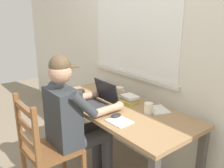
{
  "coord_description": "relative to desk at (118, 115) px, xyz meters",
  "views": [
    {
      "loc": [
        1.63,
        -1.37,
        1.59
      ],
      "look_at": [
        -0.03,
        -0.05,
        0.94
      ],
      "focal_mm": 39.1,
      "sensor_mm": 36.0,
      "label": 1
    }
  ],
  "objects": [
    {
      "name": "back_wall",
      "position": [
        -0.0,
        0.42,
        0.67
      ],
      "size": [
        6.0,
        0.08,
        2.6
      ],
      "color": "silver",
      "rests_on": "ground"
    },
    {
      "name": "desk",
      "position": [
        0.0,
        0.0,
        0.0
      ],
      "size": [
        1.55,
        0.68,
        0.72
      ],
      "color": "#9E7A51",
      "rests_on": "ground"
    },
    {
      "name": "seated_person",
      "position": [
        -0.1,
        -0.42,
        0.06
      ],
      "size": [
        0.5,
        0.6,
        1.26
      ],
      "color": "#33383D",
      "rests_on": "ground"
    },
    {
      "name": "wooden_chair",
      "position": [
        -0.1,
        -0.7,
        -0.16
      ],
      "size": [
        0.42,
        0.42,
        0.95
      ],
      "color": "brown",
      "rests_on": "ground"
    },
    {
      "name": "laptop",
      "position": [
        -0.11,
        -0.13,
        0.15
      ],
      "size": [
        0.33,
        0.28,
        0.23
      ],
      "color": "#232328",
      "rests_on": "desk"
    },
    {
      "name": "computer_mouse",
      "position": [
        0.18,
        -0.18,
        0.11
      ],
      "size": [
        0.06,
        0.1,
        0.03
      ],
      "primitive_type": "ellipsoid",
      "color": "#232328",
      "rests_on": "desk"
    },
    {
      "name": "coffee_mug_white",
      "position": [
        -0.2,
        0.19,
        0.14
      ],
      "size": [
        0.12,
        0.08,
        0.1
      ],
      "color": "beige",
      "rests_on": "desk"
    },
    {
      "name": "coffee_mug_dark",
      "position": [
        -0.4,
        -0.16,
        0.14
      ],
      "size": [
        0.12,
        0.08,
        0.09
      ],
      "color": "#38281E",
      "rests_on": "desk"
    },
    {
      "name": "coffee_mug_spare",
      "position": [
        0.3,
        0.1,
        0.14
      ],
      "size": [
        0.12,
        0.08,
        0.1
      ],
      "color": "silver",
      "rests_on": "desk"
    },
    {
      "name": "book_stack_main",
      "position": [
        -0.01,
        0.14,
        0.13
      ],
      "size": [
        0.2,
        0.16,
        0.07
      ],
      "color": "gold",
      "rests_on": "desk"
    },
    {
      "name": "paper_pile_near_laptop",
      "position": [
        0.26,
        -0.21,
        0.1
      ],
      "size": [
        0.2,
        0.17,
        0.01
      ],
      "primitive_type": "cube",
      "rotation": [
        0.0,
        0.0,
        0.04
      ],
      "color": "silver",
      "rests_on": "desk"
    },
    {
      "name": "paper_pile_back_corner",
      "position": [
        0.3,
        0.21,
        0.1
      ],
      "size": [
        0.25,
        0.23,
        0.01
      ],
      "primitive_type": "cube",
      "rotation": [
        0.0,
        0.0,
        -0.39
      ],
      "color": "silver",
      "rests_on": "desk"
    },
    {
      "name": "landscape_photo_print",
      "position": [
        -0.5,
        0.17,
        0.09
      ],
      "size": [
        0.15,
        0.13,
        0.0
      ],
      "primitive_type": "cube",
      "rotation": [
        0.0,
        0.0,
        0.35
      ],
      "color": "teal",
      "rests_on": "desk"
    }
  ]
}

